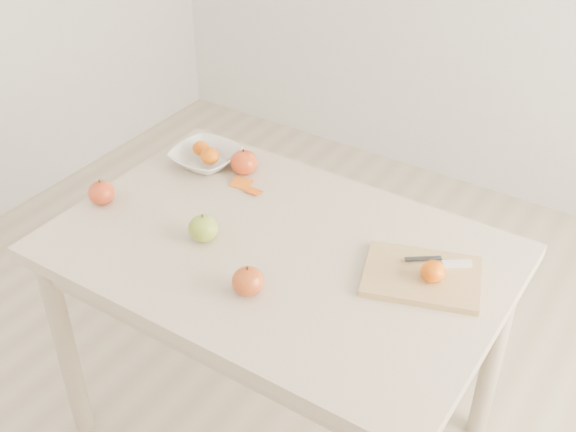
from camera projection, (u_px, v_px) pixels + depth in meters
The scene contains 14 objects.
ground at pixel (280, 428), 2.35m from camera, with size 3.50×3.50×0.00m, color #C6B293.
table at pixel (278, 275), 1.98m from camera, with size 1.20×0.80×0.75m.
cutting_board at pixel (422, 276), 1.81m from camera, with size 0.29×0.21×0.02m, color tan.
board_tangerine at pixel (433, 272), 1.77m from camera, with size 0.06×0.06×0.05m, color orange.
fruit_bowl at pixel (206, 158), 2.25m from camera, with size 0.21×0.21×0.05m, color white.
bowl_tangerine_near at pixel (201, 148), 2.26m from camera, with size 0.05×0.05×0.05m, color orange.
bowl_tangerine_far at pixel (210, 156), 2.21m from camera, with size 0.06×0.06×0.05m, color #E66108.
orange_peel_a at pixel (241, 185), 2.17m from camera, with size 0.06×0.04×0.00m, color orange.
orange_peel_b at pixel (254, 192), 2.14m from camera, with size 0.04×0.04×0.00m, color #DC560F.
paring_knife at pixel (451, 263), 1.83m from camera, with size 0.16×0.09×0.01m.
apple_green at pixel (203, 228), 1.93m from camera, with size 0.08×0.08×0.07m, color olive.
apple_red_c at pixel (248, 281), 1.75m from camera, with size 0.08×0.08×0.07m, color maroon.
apple_red_d at pixel (101, 193), 2.07m from camera, with size 0.08×0.08×0.07m, color maroon.
apple_red_a at pixel (244, 162), 2.20m from camera, with size 0.08×0.08×0.08m, color #9B1B0E.
Camera 1 is at (0.86, -1.26, 1.93)m, focal length 45.00 mm.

